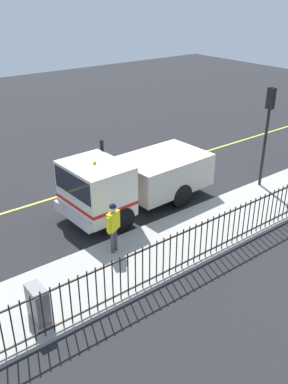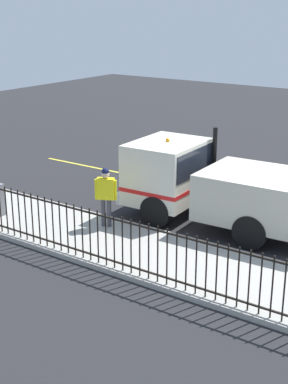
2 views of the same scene
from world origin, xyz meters
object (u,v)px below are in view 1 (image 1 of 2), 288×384
object	(u,v)px
work_truck	(130,179)
traffic_cone	(75,193)
traffic_light_near	(268,118)
utility_cabinet	(38,304)
worker_standing	(113,223)

from	to	relation	value
work_truck	traffic_cone	bearing A→B (deg)	33.96
traffic_light_near	utility_cabinet	size ratio (longest dim) A/B	4.26
work_truck	worker_standing	distance (m)	3.13
worker_standing	utility_cabinet	bearing A→B (deg)	176.09
work_truck	worker_standing	size ratio (longest dim) A/B	3.57
traffic_light_near	traffic_cone	xyz separation A→B (m)	(-3.69, -6.98, -2.73)
utility_cabinet	traffic_cone	world-z (taller)	utility_cabinet
worker_standing	utility_cabinet	size ratio (longest dim) A/B	1.77
utility_cabinet	work_truck	bearing A→B (deg)	123.23
worker_standing	traffic_light_near	xyz separation A→B (m)	(-0.37, 7.84, 1.90)
traffic_light_near	traffic_cone	bearing A→B (deg)	65.36
traffic_cone	work_truck	bearing A→B (deg)	36.36
work_truck	traffic_cone	xyz separation A→B (m)	(-1.86, -1.37, -0.91)
worker_standing	traffic_light_near	world-z (taller)	traffic_light_near
utility_cabinet	worker_standing	bearing A→B (deg)	113.07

